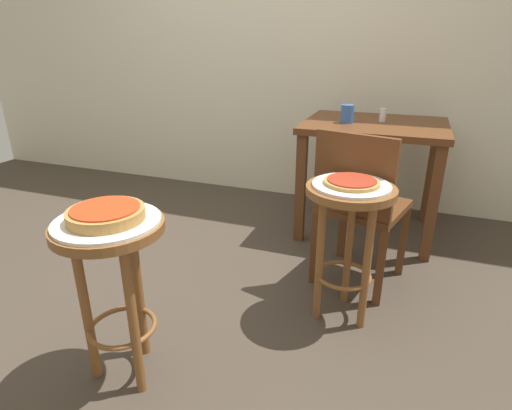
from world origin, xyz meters
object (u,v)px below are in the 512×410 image
wooden_chair (359,204)px  stool_foreground (114,265)px  serving_plate_foreground (107,221)px  pizza_foreground (106,214)px  cup_near_edge (347,114)px  dining_table (373,142)px  stool_middle (348,222)px  serving_plate_middle (351,185)px  condiment_shaker (383,115)px  pizza_middle (352,182)px

wooden_chair → stool_foreground: bearing=-127.3°
stool_foreground → serving_plate_foreground: bearing=0.0°
serving_plate_foreground → pizza_foreground: bearing=0.0°
wooden_chair → cup_near_edge: bearing=106.3°
pizza_foreground → dining_table: size_ratio=0.30×
serving_plate_foreground → dining_table: 1.86m
stool_middle → serving_plate_middle: 0.17m
dining_table → cup_near_edge: cup_near_edge is taller
condiment_shaker → dining_table: bearing=-132.0°
serving_plate_foreground → dining_table: (0.73, 1.71, -0.04)m
serving_plate_middle → pizza_middle: 0.02m
stool_middle → serving_plate_middle: bearing=0.0°
serving_plate_foreground → serving_plate_middle: 1.00m
serving_plate_foreground → wooden_chair: (0.75, 0.98, -0.20)m
pizza_foreground → cup_near_edge: size_ratio=2.34×
cup_near_edge → condiment_shaker: bearing=30.1°
stool_foreground → pizza_middle: (0.74, 0.68, 0.19)m
stool_middle → dining_table: (-0.01, 1.03, 0.14)m
serving_plate_middle → condiment_shaker: bearing=88.4°
stool_middle → dining_table: bearing=90.4°
pizza_middle → pizza_foreground: bearing=-137.4°
pizza_middle → stool_middle: bearing=-172.9°
pizza_foreground → stool_middle: pizza_foreground is taller
dining_table → wooden_chair: (0.02, -0.73, -0.16)m
dining_table → wooden_chair: bearing=-88.5°
pizza_middle → wooden_chair: wooden_chair is taller
condiment_shaker → wooden_chair: wooden_chair is taller
serving_plate_foreground → pizza_middle: pizza_middle is taller
stool_foreground → dining_table: size_ratio=0.74×
pizza_middle → cup_near_edge: 0.98m
stool_foreground → serving_plate_foreground: (0.00, 0.00, 0.17)m
pizza_foreground → serving_plate_foreground: bearing=0.0°
serving_plate_middle → cup_near_edge: size_ratio=2.99×
serving_plate_middle → wooden_chair: 0.36m
dining_table → serving_plate_foreground: bearing=-113.1°
stool_foreground → serving_plate_foreground: 0.17m
stool_foreground → serving_plate_middle: size_ratio=1.95×
condiment_shaker → cup_near_edge: bearing=-149.9°
pizza_middle → cup_near_edge: bearing=100.6°
serving_plate_middle → pizza_middle: (0.00, 0.00, 0.02)m
stool_foreground → wooden_chair: 1.24m
pizza_middle → cup_near_edge: size_ratio=2.12×
serving_plate_middle → pizza_middle: bearing=90.0°
serving_plate_foreground → pizza_foreground: pizza_foreground is taller
pizza_middle → condiment_shaker: size_ratio=2.84×
pizza_foreground → condiment_shaker: 1.92m
pizza_middle → stool_foreground: bearing=-137.4°
serving_plate_middle → pizza_middle: pizza_middle is taller
dining_table → cup_near_edge: bearing=-155.2°
stool_foreground → stool_middle: (0.74, 0.68, 0.00)m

